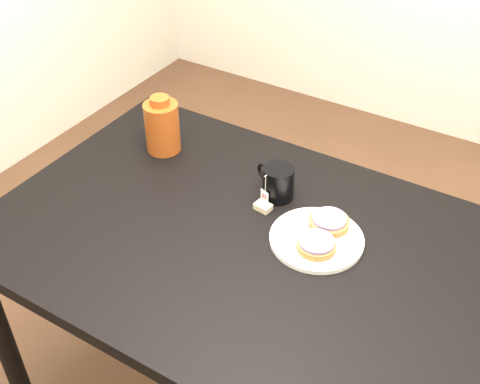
{
  "coord_description": "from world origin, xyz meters",
  "views": [
    {
      "loc": [
        0.56,
        -1.0,
        1.81
      ],
      "look_at": [
        -0.1,
        0.09,
        0.81
      ],
      "focal_mm": 45.0,
      "sensor_mm": 36.0,
      "label": 1
    }
  ],
  "objects_px": {
    "table": "(254,263)",
    "bagel_back": "(329,221)",
    "bagel_package": "(162,126)",
    "plate": "(317,238)",
    "bagel_front": "(316,244)",
    "mug": "(278,182)",
    "teabag_pouch": "(263,207)"
  },
  "relations": [
    {
      "from": "bagel_back",
      "to": "bagel_package",
      "type": "distance_m",
      "value": 0.61
    },
    {
      "from": "bagel_front",
      "to": "bagel_package",
      "type": "relative_size",
      "value": 0.61
    },
    {
      "from": "bagel_back",
      "to": "bagel_front",
      "type": "bearing_deg",
      "value": -84.36
    },
    {
      "from": "plate",
      "to": "bagel_back",
      "type": "distance_m",
      "value": 0.06
    },
    {
      "from": "table",
      "to": "bagel_package",
      "type": "relative_size",
      "value": 7.67
    },
    {
      "from": "table",
      "to": "plate",
      "type": "relative_size",
      "value": 5.77
    },
    {
      "from": "bagel_back",
      "to": "bagel_package",
      "type": "relative_size",
      "value": 0.76
    },
    {
      "from": "bagel_front",
      "to": "teabag_pouch",
      "type": "bearing_deg",
      "value": 158.64
    },
    {
      "from": "table",
      "to": "mug",
      "type": "relative_size",
      "value": 10.03
    },
    {
      "from": "plate",
      "to": "teabag_pouch",
      "type": "bearing_deg",
      "value": 167.72
    },
    {
      "from": "table",
      "to": "plate",
      "type": "distance_m",
      "value": 0.18
    },
    {
      "from": "bagel_back",
      "to": "bagel_front",
      "type": "distance_m",
      "value": 0.1
    },
    {
      "from": "table",
      "to": "mug",
      "type": "xyz_separation_m",
      "value": [
        -0.04,
        0.19,
        0.13
      ]
    },
    {
      "from": "plate",
      "to": "mug",
      "type": "height_order",
      "value": "mug"
    },
    {
      "from": "plate",
      "to": "bagel_package",
      "type": "distance_m",
      "value": 0.61
    },
    {
      "from": "bagel_front",
      "to": "mug",
      "type": "xyz_separation_m",
      "value": [
        -0.19,
        0.15,
        0.02
      ]
    },
    {
      "from": "bagel_back",
      "to": "bagel_package",
      "type": "height_order",
      "value": "bagel_package"
    },
    {
      "from": "bagel_back",
      "to": "bagel_package",
      "type": "bearing_deg",
      "value": 172.72
    },
    {
      "from": "table",
      "to": "bagel_package",
      "type": "xyz_separation_m",
      "value": [
        -0.45,
        0.22,
        0.17
      ]
    },
    {
      "from": "bagel_back",
      "to": "mug",
      "type": "distance_m",
      "value": 0.19
    },
    {
      "from": "mug",
      "to": "bagel_package",
      "type": "height_order",
      "value": "bagel_package"
    },
    {
      "from": "plate",
      "to": "teabag_pouch",
      "type": "relative_size",
      "value": 5.4
    },
    {
      "from": "table",
      "to": "bagel_package",
      "type": "distance_m",
      "value": 0.53
    },
    {
      "from": "table",
      "to": "bagel_front",
      "type": "relative_size",
      "value": 12.65
    },
    {
      "from": "teabag_pouch",
      "to": "bagel_package",
      "type": "height_order",
      "value": "bagel_package"
    },
    {
      "from": "bagel_front",
      "to": "mug",
      "type": "distance_m",
      "value": 0.24
    },
    {
      "from": "table",
      "to": "bagel_front",
      "type": "xyz_separation_m",
      "value": [
        0.15,
        0.04,
        0.11
      ]
    },
    {
      "from": "mug",
      "to": "bagel_package",
      "type": "relative_size",
      "value": 0.76
    },
    {
      "from": "table",
      "to": "bagel_back",
      "type": "xyz_separation_m",
      "value": [
        0.14,
        0.14,
        0.11
      ]
    },
    {
      "from": "plate",
      "to": "bagel_package",
      "type": "xyz_separation_m",
      "value": [
        -0.59,
        0.14,
        0.07
      ]
    },
    {
      "from": "bagel_back",
      "to": "bagel_package",
      "type": "xyz_separation_m",
      "value": [
        -0.6,
        0.08,
        0.06
      ]
    },
    {
      "from": "plate",
      "to": "teabag_pouch",
      "type": "height_order",
      "value": "same"
    }
  ]
}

